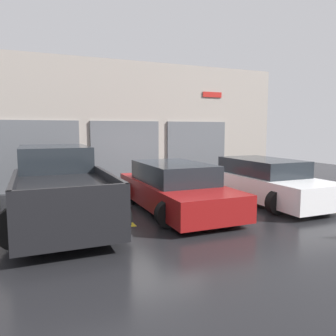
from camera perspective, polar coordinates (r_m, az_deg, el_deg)
ground_plane at (r=10.27m, az=-1.73°, el=-5.62°), size 28.00×28.00×0.00m
shophouse_building at (r=13.15m, az=-6.99°, el=7.40°), size 13.17×0.68×4.81m
pickup_truck at (r=8.51m, az=-18.53°, el=-2.91°), size 2.54×5.37×1.74m
sedan_white at (r=10.56m, az=16.26°, el=-2.18°), size 2.16×4.77×1.29m
sedan_side at (r=9.00m, az=1.15°, el=-3.47°), size 2.24×4.69×1.28m
parking_stripe_left at (r=8.61m, az=-8.04°, el=-8.08°), size 0.12×2.20×0.01m
parking_stripe_centre at (r=9.79m, az=9.35°, el=-6.30°), size 0.12×2.20×0.01m
parking_stripe_right at (r=11.64m, az=22.04°, el=-4.62°), size 0.12×2.20×0.01m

